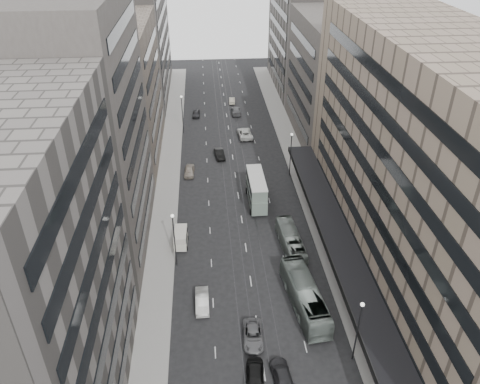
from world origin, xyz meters
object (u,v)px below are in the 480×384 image
object	(u,v)px
bus_near	(305,296)
sedan_0	(255,379)
sedan_1	(202,301)
bus_far	(291,242)
double_decker	(256,189)
sedan_2	(253,335)
panel_van	(181,238)

from	to	relation	value
bus_near	sedan_0	distance (m)	12.55
sedan_1	sedan_0	bearing A→B (deg)	-65.96
bus_far	double_decker	distance (m)	12.92
bus_far	double_decker	size ratio (longest dim) A/B	1.13
double_decker	sedan_1	distance (m)	24.11
bus_far	sedan_2	xyz separation A→B (m)	(-6.95, -15.57, -0.72)
sedan_0	sedan_1	distance (m)	12.51
panel_van	sedan_0	world-z (taller)	panel_van
bus_far	panel_van	xyz separation A→B (m)	(-15.46, 2.26, -0.06)
panel_van	bus_far	bearing A→B (deg)	-6.37
bus_near	sedan_1	world-z (taller)	bus_near
panel_van	sedan_2	xyz separation A→B (m)	(8.50, -17.83, -0.67)
sedan_0	sedan_2	distance (m)	5.69
double_decker	sedan_0	distance (m)	33.90
sedan_1	double_decker	bearing A→B (deg)	67.20
bus_near	sedan_2	size ratio (longest dim) A/B	2.52
double_decker	sedan_0	size ratio (longest dim) A/B	1.86
sedan_0	sedan_1	world-z (taller)	sedan_0
double_decker	sedan_0	xyz separation A→B (m)	(-3.84, -33.63, -1.80)
bus_near	sedan_2	xyz separation A→B (m)	(-6.71, -4.63, -1.03)
panel_van	sedan_0	size ratio (longest dim) A/B	0.82
bus_far	sedan_0	world-z (taller)	bus_far
bus_far	sedan_1	size ratio (longest dim) A/B	2.19
sedan_0	sedan_2	world-z (taller)	sedan_0
double_decker	panel_van	xyz separation A→B (m)	(-11.94, -10.12, -1.27)
bus_far	sedan_1	bearing A→B (deg)	34.58
bus_near	panel_van	xyz separation A→B (m)	(-15.21, 13.20, -0.37)
sedan_1	sedan_2	xyz separation A→B (m)	(5.62, -5.69, -0.08)
bus_far	panel_van	bearing A→B (deg)	-11.89
double_decker	sedan_0	world-z (taller)	double_decker
bus_near	sedan_1	distance (m)	12.41
panel_van	sedan_1	size ratio (longest dim) A/B	0.86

